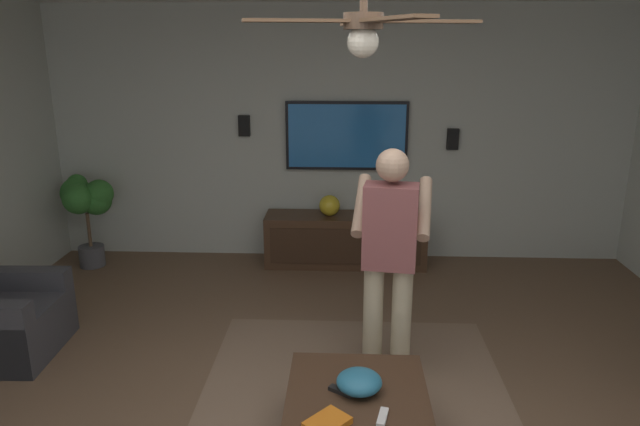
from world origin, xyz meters
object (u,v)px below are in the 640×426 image
person_standing (390,250)px  ceiling_fan (365,27)px  tv (347,136)px  potted_plant_tall (87,202)px  remote_black (341,391)px  coffee_table (357,417)px  bowl (359,382)px  media_console (345,240)px  remote_white (383,417)px  vase_round (330,205)px  wall_speaker_left (453,139)px  book (327,423)px  wall_speaker_right (244,126)px

person_standing → ceiling_fan: (-0.72, 0.22, 1.44)m
tv → potted_plant_tall: size_ratio=1.31×
remote_black → coffee_table: bearing=177.2°
tv → bowl: (-3.24, -0.08, -0.90)m
media_console → remote_white: size_ratio=11.33×
vase_round → bowl: bearing=-175.2°
person_standing → remote_black: bearing=168.8°
tv → wall_speaker_left: (0.01, -1.12, -0.03)m
person_standing → book: bearing=170.4°
wall_speaker_right → vase_round: bearing=-106.2°
ceiling_fan → bowl: bearing=-178.5°
coffee_table → book: size_ratio=4.55×
coffee_table → bowl: 0.19m
potted_plant_tall → coffee_table: bearing=-136.6°
remote_white → remote_black: same height
coffee_table → media_console: (3.09, 0.07, -0.02)m
bowl → wall_speaker_left: size_ratio=1.18×
person_standing → remote_white: size_ratio=10.93×
person_standing → remote_black: size_ratio=10.93×
person_standing → tv: bearing=15.5°
remote_white → vase_round: vase_round is taller
person_standing → ceiling_fan: ceiling_fan is taller
person_standing → wall_speaker_left: 2.55m
bowl → potted_plant_tall: bearing=44.4°
media_console → potted_plant_tall: potted_plant_tall is taller
remote_black → book: (-0.30, 0.07, 0.01)m
book → tv: bearing=40.8°
wall_speaker_left → remote_black: bearing=160.8°
coffee_table → wall_speaker_left: wall_speaker_left is taller
bowl → book: (-0.32, 0.17, -0.04)m
vase_round → remote_white: bearing=-173.5°
media_console → bowl: size_ratio=6.55×
remote_white → wall_speaker_right: bearing=32.8°
vase_round → wall_speaker_right: 1.25m
bowl → wall_speaker_right: 3.60m
remote_black → wall_speaker_right: wall_speaker_right is taller
wall_speaker_right → book: bearing=-164.4°
potted_plant_tall → ceiling_fan: 4.22m
media_console → wall_speaker_left: 1.56m
media_console → ceiling_fan: 3.53m
bowl → remote_black: bowl is taller
media_console → book: bearing=-1.5°
wall_speaker_right → ceiling_fan: (-3.10, -1.17, 0.92)m
potted_plant_tall → ceiling_fan: size_ratio=0.82×
bowl → wall_speaker_right: bearing=19.8°
book → vase_round: vase_round is taller
remote_black → person_standing: bearing=-76.9°
person_standing → remote_white: 1.25m
remote_black → book: 0.31m
person_standing → coffee_table: bearing=175.1°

